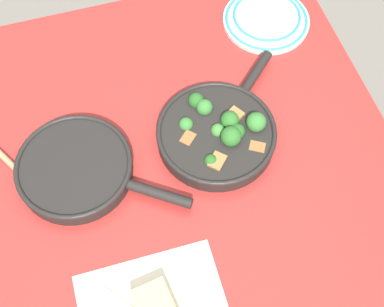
% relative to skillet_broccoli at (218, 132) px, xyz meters
% --- Properties ---
extents(ground_plane, '(14.00, 14.00, 0.00)m').
position_rel_skillet_broccoli_xyz_m(ground_plane, '(-0.03, 0.07, -0.77)').
color(ground_plane, slate).
extents(dining_table_red, '(1.07, 0.95, 0.74)m').
position_rel_skillet_broccoli_xyz_m(dining_table_red, '(-0.03, 0.07, -0.11)').
color(dining_table_red, '#B72D28').
rests_on(dining_table_red, ground_plane).
extents(skillet_broccoli, '(0.34, 0.35, 0.08)m').
position_rel_skillet_broccoli_xyz_m(skillet_broccoli, '(0.00, 0.00, 0.00)').
color(skillet_broccoli, black).
rests_on(skillet_broccoli, dining_table_red).
extents(skillet_eggs, '(0.30, 0.36, 0.04)m').
position_rel_skillet_broccoli_xyz_m(skillet_eggs, '(0.00, 0.33, -0.00)').
color(skillet_eggs, black).
rests_on(skillet_eggs, dining_table_red).
extents(wooden_spoon, '(0.36, 0.23, 0.02)m').
position_rel_skillet_broccoli_xyz_m(wooden_spoon, '(0.07, 0.48, -0.02)').
color(wooden_spoon, tan).
rests_on(wooden_spoon, dining_table_red).
extents(dinner_plate_stack, '(0.23, 0.23, 0.03)m').
position_rel_skillet_broccoli_xyz_m(dinner_plate_stack, '(0.31, -0.24, -0.01)').
color(dinner_plate_stack, silver).
rests_on(dinner_plate_stack, dining_table_red).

